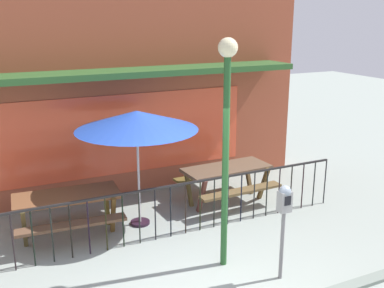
{
  "coord_description": "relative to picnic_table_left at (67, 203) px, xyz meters",
  "views": [
    {
      "loc": [
        -2.66,
        -4.65,
        3.77
      ],
      "look_at": [
        0.75,
        2.5,
        1.52
      ],
      "focal_mm": 42.57,
      "sensor_mm": 36.0,
      "label": 1
    }
  ],
  "objects": [
    {
      "name": "pub_storefront",
      "position": [
        1.46,
        1.63,
        2.09
      ],
      "size": [
        8.54,
        1.44,
        5.43
      ],
      "color": "#542B1D",
      "rests_on": "ground"
    },
    {
      "name": "picnic_table_left",
      "position": [
        0.0,
        0.0,
        0.0
      ],
      "size": [
        1.89,
        1.48,
        0.79
      ],
      "color": "brown",
      "rests_on": "ground"
    },
    {
      "name": "picnic_table_right",
      "position": [
        3.25,
        0.08,
        0.0
      ],
      "size": [
        1.86,
        1.43,
        0.79
      ],
      "color": "brown",
      "rests_on": "ground"
    },
    {
      "name": "patio_umbrella",
      "position": [
        1.28,
        -0.12,
        1.37
      ],
      "size": [
        2.18,
        2.18,
        2.16
      ],
      "color": "black",
      "rests_on": "ground"
    },
    {
      "name": "patio_fence_front",
      "position": [
        1.46,
        -0.84,
        0.05
      ],
      "size": [
        7.2,
        0.04,
        0.97
      ],
      "color": "black",
      "rests_on": "ground"
    },
    {
      "name": "parking_meter_near",
      "position": [
        2.56,
        -2.76,
        0.52
      ],
      "size": [
        0.18,
        0.17,
        1.47
      ],
      "color": "slate",
      "rests_on": "ground"
    },
    {
      "name": "street_lamp",
      "position": [
        1.99,
        -2.04,
        1.7
      ],
      "size": [
        0.28,
        0.28,
        3.48
      ],
      "color": "#235426",
      "rests_on": "ground"
    }
  ]
}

